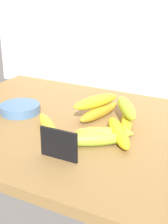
% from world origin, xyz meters
% --- Properties ---
extents(counter_top, '(1.10, 0.76, 0.03)m').
position_xyz_m(counter_top, '(0.00, 0.00, 0.01)').
color(counter_top, olive).
rests_on(counter_top, ground).
extents(back_wall, '(1.30, 0.02, 0.70)m').
position_xyz_m(back_wall, '(0.00, 0.39, 0.35)').
color(back_wall, silver).
rests_on(back_wall, ground).
extents(chalkboard_sign, '(0.11, 0.02, 0.08)m').
position_xyz_m(chalkboard_sign, '(0.05, -0.22, 0.07)').
color(chalkboard_sign, black).
rests_on(chalkboard_sign, counter_top).
extents(fruit_bowl, '(0.14, 0.14, 0.03)m').
position_xyz_m(fruit_bowl, '(-0.25, -0.01, 0.05)').
color(fruit_bowl, '#466B99').
rests_on(fruit_bowl, counter_top).
extents(banana_0, '(0.16, 0.19, 0.04)m').
position_xyz_m(banana_0, '(0.14, -0.04, 0.05)').
color(banana_0, yellow).
rests_on(banana_0, counter_top).
extents(banana_1, '(0.08, 0.21, 0.04)m').
position_xyz_m(banana_1, '(0.02, 0.09, 0.05)').
color(banana_1, '#B99122').
rests_on(banana_1, counter_top).
extents(banana_2, '(0.17, 0.10, 0.03)m').
position_xyz_m(banana_2, '(0.10, -0.05, 0.05)').
color(banana_2, gold).
rests_on(banana_2, counter_top).
extents(banana_3, '(0.19, 0.14, 0.04)m').
position_xyz_m(banana_3, '(0.09, -0.11, 0.05)').
color(banana_3, '#90B032').
rests_on(banana_3, counter_top).
extents(banana_4, '(0.10, 0.21, 0.04)m').
position_xyz_m(banana_4, '(0.13, 0.06, 0.05)').
color(banana_4, yellow).
rests_on(banana_4, counter_top).
extents(banana_5, '(0.17, 0.17, 0.04)m').
position_xyz_m(banana_5, '(-0.07, -0.09, 0.05)').
color(banana_5, gold).
rests_on(banana_5, counter_top).
extents(banana_6, '(0.11, 0.18, 0.04)m').
position_xyz_m(banana_6, '(0.01, 0.07, 0.09)').
color(banana_6, gold).
rests_on(banana_6, banana_1).
extents(banana_7, '(0.14, 0.18, 0.04)m').
position_xyz_m(banana_7, '(0.12, 0.08, 0.09)').
color(banana_7, '#98AE2C').
rests_on(banana_7, banana_4).
extents(banana_8, '(0.10, 0.18, 0.04)m').
position_xyz_m(banana_8, '(0.01, 0.07, 0.09)').
color(banana_8, gold).
rests_on(banana_8, banana_1).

